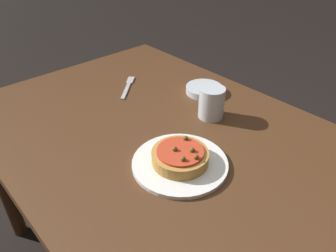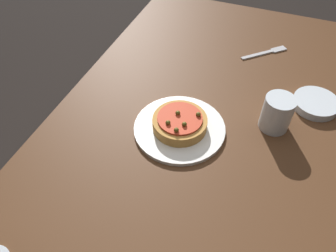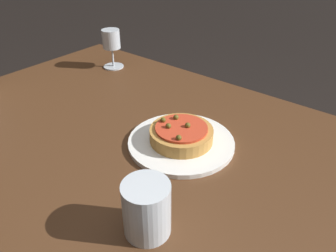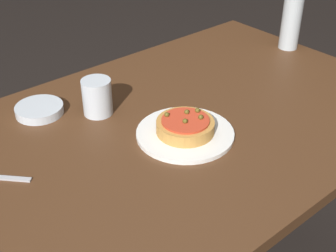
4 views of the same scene
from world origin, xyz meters
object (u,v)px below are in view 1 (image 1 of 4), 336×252
object	(u,v)px
side_bowl	(204,90)
water_cup	(212,103)
pizza	(180,156)
dining_table	(189,170)
dinner_plate	(180,163)
fork	(128,86)

from	to	relation	value
side_bowl	water_cup	bearing A→B (deg)	-39.64
water_cup	side_bowl	xyz separation A→B (m)	(-0.13, 0.11, -0.04)
pizza	water_cup	xyz separation A→B (m)	(-0.11, 0.25, 0.02)
dining_table	dinner_plate	bearing A→B (deg)	-68.40
dining_table	pizza	bearing A→B (deg)	-68.19
dining_table	side_bowl	world-z (taller)	side_bowl
side_bowl	fork	distance (m)	0.30
dinner_plate	side_bowl	world-z (taller)	side_bowl
water_cup	fork	bearing A→B (deg)	-167.92
dinner_plate	water_cup	world-z (taller)	water_cup
water_cup	dinner_plate	bearing A→B (deg)	-65.85
pizza	water_cup	bearing A→B (deg)	114.20
dining_table	pizza	xyz separation A→B (m)	(0.03, -0.07, 0.11)
dining_table	water_cup	distance (m)	0.24
fork	water_cup	bearing A→B (deg)	-120.67
pizza	side_bowl	distance (m)	0.44
side_bowl	fork	xyz separation A→B (m)	(-0.24, -0.19, -0.01)
dining_table	fork	world-z (taller)	fork
fork	side_bowl	bearing A→B (deg)	-94.17
water_cup	fork	xyz separation A→B (m)	(-0.37, -0.08, -0.05)
pizza	fork	xyz separation A→B (m)	(-0.48, 0.17, -0.03)
fork	pizza	bearing A→B (deg)	-152.58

